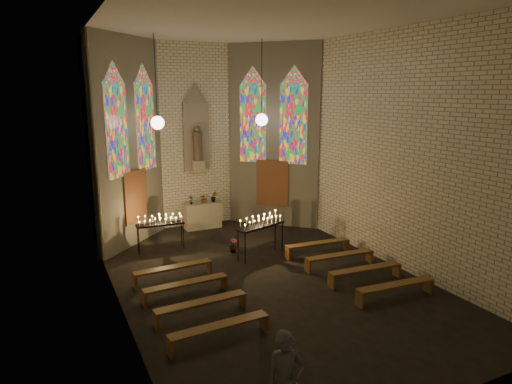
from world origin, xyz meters
TOP-DOWN VIEW (x-y plane):
  - floor at (0.00, 0.00)m, footprint 12.00×12.00m
  - room at (-0.00, 3.37)m, footprint 8.22×12.43m
  - altar at (0.00, 5.45)m, footprint 1.40×0.60m
  - flower_vase_left at (-0.45, 5.39)m, footprint 0.20×0.14m
  - flower_vase_center at (0.09, 5.40)m, footprint 0.35×0.31m
  - flower_vase_right at (0.48, 5.39)m, footprint 0.28×0.25m
  - aisle_flower_pot at (0.01, 2.38)m, footprint 0.28×0.28m
  - votive_stand_left at (-2.09, 3.60)m, footprint 1.59×0.46m
  - votive_stand_right at (0.68, 1.66)m, footprint 1.80×0.93m
  - pew_left_0 at (-2.40, 0.96)m, footprint 2.24×0.44m
  - pew_right_0 at (2.40, 0.96)m, footprint 2.24×0.44m
  - pew_left_1 at (-2.40, -0.24)m, footprint 2.24×0.44m
  - pew_right_1 at (2.40, -0.24)m, footprint 2.24×0.44m
  - pew_left_2 at (-2.40, -1.44)m, footprint 2.24×0.44m
  - pew_right_2 at (2.40, -1.44)m, footprint 2.24×0.44m
  - pew_left_3 at (-2.40, -2.64)m, footprint 2.24×0.44m
  - pew_right_3 at (2.40, -2.64)m, footprint 2.24×0.44m
  - visitor at (-2.38, -5.44)m, footprint 0.70×0.56m

SIDE VIEW (x-z plane):
  - floor at x=0.00m, z-range 0.00..0.00m
  - aisle_flower_pot at x=0.01m, z-range 0.00..0.46m
  - pew_left_0 at x=-2.40m, z-range 0.13..0.56m
  - pew_right_0 at x=2.40m, z-range 0.13..0.56m
  - pew_left_1 at x=-2.40m, z-range 0.13..0.56m
  - pew_right_1 at x=2.40m, z-range 0.13..0.56m
  - pew_left_2 at x=-2.40m, z-range 0.13..0.56m
  - pew_right_2 at x=2.40m, z-range 0.13..0.56m
  - pew_left_3 at x=-2.40m, z-range 0.13..0.56m
  - pew_right_3 at x=2.40m, z-range 0.13..0.56m
  - altar at x=0.00m, z-range 0.00..1.00m
  - visitor at x=-2.38m, z-range 0.00..1.67m
  - votive_stand_left at x=-2.09m, z-range 0.41..1.56m
  - votive_stand_right at x=0.68m, z-range 0.46..1.75m
  - flower_vase_left at x=-0.45m, z-range 1.00..1.35m
  - flower_vase_center at x=0.09m, z-range 1.00..1.37m
  - flower_vase_right at x=0.48m, z-range 1.00..1.42m
  - room at x=0.00m, z-range 0.21..7.22m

